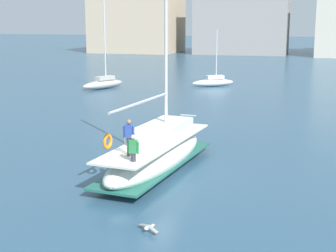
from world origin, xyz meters
TOP-DOWN VIEW (x-y plane):
  - ground_plane at (0.00, 0.00)m, footprint 400.00×400.00m
  - main_sailboat at (-0.05, 1.65)m, footprint 3.44×9.80m
  - moored_sloop_near at (-3.47, 33.25)m, footprint 4.60×3.61m
  - moored_catamaran at (-14.24, 28.19)m, footprint 3.42×5.55m
  - seagull at (1.83, -5.36)m, footprint 0.87×0.64m
  - waterfront_buildings at (3.80, 86.89)m, footprint 77.14×17.73m

SIDE VIEW (x-z plane):
  - ground_plane at x=0.00m, z-range 0.00..0.00m
  - seagull at x=1.83m, z-range 0.09..0.25m
  - moored_sloop_near at x=-3.47m, z-range -2.53..3.55m
  - moored_catamaran at x=-14.24m, z-range -4.08..5.31m
  - main_sailboat at x=-0.05m, z-range -4.92..6.72m
  - waterfront_buildings at x=3.80m, z-range -4.23..21.91m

